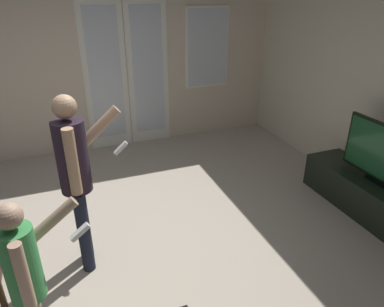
# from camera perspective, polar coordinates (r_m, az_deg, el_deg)

# --- Properties ---
(ground_plane) EXTENTS (6.24, 5.50, 0.02)m
(ground_plane) POSITION_cam_1_polar(r_m,az_deg,el_deg) (3.39, -12.73, -17.57)
(ground_plane) COLOR #B9AB98
(wall_back_with_doors) EXTENTS (6.24, 0.09, 2.54)m
(wall_back_with_doors) POSITION_cam_1_polar(r_m,az_deg,el_deg) (5.33, -17.89, 13.18)
(wall_back_with_doors) COLOR beige
(wall_back_with_doors) RESTS_ON ground_plane
(tv_stand) EXTENTS (0.49, 1.78, 0.40)m
(tv_stand) POSITION_cam_1_polar(r_m,az_deg,el_deg) (4.26, 27.61, -6.82)
(tv_stand) COLOR black
(tv_stand) RESTS_ON ground_plane
(person_adult) EXTENTS (0.59, 0.42, 1.55)m
(person_adult) POSITION_cam_1_polar(r_m,az_deg,el_deg) (2.97, -18.08, -2.66)
(person_adult) COLOR #1B1F30
(person_adult) RESTS_ON ground_plane
(person_child) EXTENTS (0.50, 0.38, 1.25)m
(person_child) POSITION_cam_1_polar(r_m,az_deg,el_deg) (2.36, -24.90, -17.52)
(person_child) COLOR tan
(person_child) RESTS_ON ground_plane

